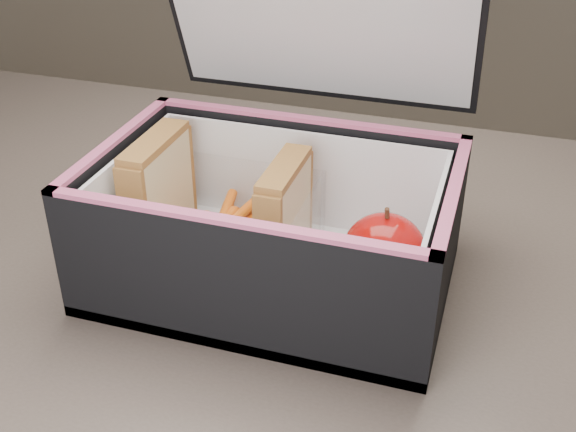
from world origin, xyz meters
name	(u,v)px	position (x,y,z in m)	size (l,w,h in m)	color
kitchen_table	(281,352)	(0.00, 0.00, 0.66)	(1.20, 0.80, 0.75)	brown
lunch_bag	(275,215)	(0.00, 0.00, 0.82)	(0.31, 0.28, 0.30)	black
plastic_tub	(221,220)	(-0.06, 0.01, 0.80)	(0.17, 0.12, 0.07)	white
sandwich_left	(159,190)	(-0.12, 0.01, 0.82)	(0.03, 0.09, 0.10)	#D9C189
sandwich_right	(284,214)	(0.00, 0.01, 0.82)	(0.02, 0.09, 0.10)	#D9C189
carrot_sticks	(225,231)	(-0.06, 0.01, 0.78)	(0.06, 0.13, 0.03)	orange
paper_napkin	(377,281)	(0.09, 0.00, 0.77)	(0.07, 0.08, 0.01)	white
red_apple	(384,251)	(0.10, -0.01, 0.80)	(0.08, 0.08, 0.07)	maroon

